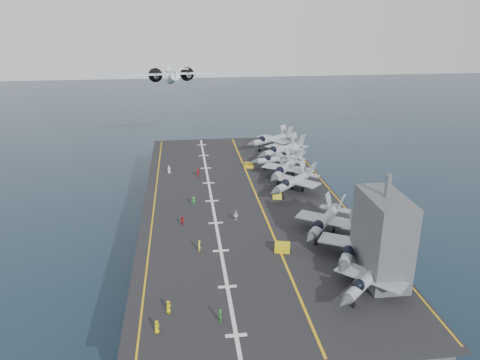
{
  "coord_description": "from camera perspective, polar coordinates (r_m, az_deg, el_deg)",
  "views": [
    {
      "loc": [
        -11.06,
        -83.54,
        45.32
      ],
      "look_at": [
        0.0,
        4.0,
        13.0
      ],
      "focal_mm": 35.0,
      "sensor_mm": 36.0,
      "label": 1
    }
  ],
  "objects": [
    {
      "name": "fighter_jet_4",
      "position": [
        94.24,
        6.59,
        -0.09
      ],
      "size": [
        17.48,
        17.5,
        5.15
      ],
      "primitive_type": null,
      "color": "gray",
      "rests_on": "flight_deck"
    },
    {
      "name": "crew_5",
      "position": [
        106.54,
        -8.65,
        1.26
      ],
      "size": [
        1.29,
        1.16,
        1.79
      ],
      "primitive_type": "imported",
      "color": "silver",
      "rests_on": "flight_deck"
    },
    {
      "name": "fighter_jet_0",
      "position": [
        63.71,
        15.4,
        -11.4
      ],
      "size": [
        16.27,
        16.12,
        4.77
      ],
      "primitive_type": null,
      "color": "gray",
      "rests_on": "flight_deck"
    },
    {
      "name": "crew_4",
      "position": [
        103.82,
        -5.14,
        0.92
      ],
      "size": [
        1.28,
        1.32,
        1.85
      ],
      "primitive_type": "imported",
      "color": "#B21919",
      "rests_on": "flight_deck"
    },
    {
      "name": "tow_cart_b",
      "position": [
        91.77,
        4.55,
        -1.95
      ],
      "size": [
        1.96,
        1.45,
        1.07
      ],
      "primitive_type": null,
      "color": "yellow",
      "rests_on": "flight_deck"
    },
    {
      "name": "crew_2",
      "position": [
        80.97,
        -7.06,
        -4.97
      ],
      "size": [
        1.11,
        1.15,
        1.6
      ],
      "primitive_type": "imported",
      "color": "#B21919",
      "rests_on": "flight_deck"
    },
    {
      "name": "fighter_jet_8",
      "position": [
        124.28,
        3.86,
        5.03
      ],
      "size": [
        18.47,
        16.85,
        5.34
      ],
      "primitive_type": null,
      "color": "#939AA3",
      "rests_on": "flight_deck"
    },
    {
      "name": "deck_edge_stbd",
      "position": [
        95.24,
        11.42,
        -1.8
      ],
      "size": [
        0.25,
        90.0,
        0.02
      ],
      "primitive_type": "cube",
      "color": "gold",
      "rests_on": "flight_deck"
    },
    {
      "name": "fighter_jet_2",
      "position": [
        77.79,
        10.29,
        -4.81
      ],
      "size": [
        16.57,
        17.77,
        5.14
      ],
      "primitive_type": null,
      "color": "#8E959F",
      "rests_on": "flight_deck"
    },
    {
      "name": "tow_cart_a",
      "position": [
        72.42,
        5.19,
        -8.18
      ],
      "size": [
        2.61,
        2.04,
        1.38
      ],
      "primitive_type": null,
      "color": "gold",
      "rests_on": "flight_deck"
    },
    {
      "name": "foul_line",
      "position": [
        91.62,
        2.18,
        -2.29
      ],
      "size": [
        0.35,
        90.0,
        0.02
      ],
      "primitive_type": "cube",
      "color": "gold",
      "rests_on": "flight_deck"
    },
    {
      "name": "fighter_jet_5",
      "position": [
        101.47,
        5.49,
        1.48
      ],
      "size": [
        16.66,
        18.38,
        5.31
      ],
      "primitive_type": null,
      "color": "gray",
      "rests_on": "flight_deck"
    },
    {
      "name": "landing_centerline",
      "position": [
        90.68,
        -3.45,
        -2.56
      ],
      "size": [
        0.5,
        90.0,
        0.02
      ],
      "primitive_type": "cube",
      "color": "silver",
      "rests_on": "flight_deck"
    },
    {
      "name": "crew_0",
      "position": [
        59.64,
        -8.72,
        -15.03
      ],
      "size": [
        1.09,
        1.18,
        1.64
      ],
      "primitive_type": "imported",
      "color": "#CDBE0B",
      "rests_on": "flight_deck"
    },
    {
      "name": "tow_cart_c",
      "position": [
        109.38,
        1.13,
        1.83
      ],
      "size": [
        2.27,
        1.74,
        1.22
      ],
      "primitive_type": null,
      "color": "gold",
      "rests_on": "flight_deck"
    },
    {
      "name": "crew_3",
      "position": [
        88.8,
        -5.69,
        -2.57
      ],
      "size": [
        1.19,
        1.06,
        1.66
      ],
      "primitive_type": "imported",
      "color": "#25813A",
      "rests_on": "flight_deck"
    },
    {
      "name": "crew_8",
      "position": [
        56.73,
        -10.11,
        -17.2
      ],
      "size": [
        1.09,
        1.18,
        1.64
      ],
      "primitive_type": "imported",
      "color": "#CDBE0B",
      "rests_on": "flight_deck"
    },
    {
      "name": "island_superstructure",
      "position": [
        65.56,
        17.06,
        -5.56
      ],
      "size": [
        5.0,
        10.0,
        15.0
      ],
      "primitive_type": null,
      "color": "#56595E",
      "rests_on": "flight_deck"
    },
    {
      "name": "deck_edge_port",
      "position": [
        90.73,
        -10.4,
        -2.86
      ],
      "size": [
        0.25,
        90.0,
        0.02
      ],
      "primitive_type": "cube",
      "color": "gold",
      "rests_on": "flight_deck"
    },
    {
      "name": "ground",
      "position": [
        95.68,
        0.3,
        -8.15
      ],
      "size": [
        500.0,
        500.0,
        0.0
      ],
      "primitive_type": "plane",
      "color": "#142135",
      "rests_on": "ground"
    },
    {
      "name": "hull",
      "position": [
        93.42,
        0.31,
        -5.45
      ],
      "size": [
        36.0,
        90.0,
        10.0
      ],
      "primitive_type": "cube",
      "color": "#56595E",
      "rests_on": "ground"
    },
    {
      "name": "crew_1",
      "position": [
        72.41,
        -5.0,
        -8.0
      ],
      "size": [
        1.08,
        1.26,
        1.77
      ],
      "primitive_type": "imported",
      "color": "yellow",
      "rests_on": "flight_deck"
    },
    {
      "name": "flight_deck",
      "position": [
        91.29,
        0.31,
        -2.51
      ],
      "size": [
        38.0,
        92.0,
        0.4
      ],
      "primitive_type": "cube",
      "color": "black",
      "rests_on": "hull"
    },
    {
      "name": "fighter_jet_1",
      "position": [
        71.06,
        13.51,
        -7.56
      ],
      "size": [
        16.04,
        17.83,
        5.16
      ],
      "primitive_type": null,
      "color": "gray",
      "rests_on": "flight_deck"
    },
    {
      "name": "fighter_jet_6",
      "position": [
        109.05,
        4.83,
        2.64
      ],
      "size": [
        14.85,
        11.46,
        4.61
      ],
      "primitive_type": null,
      "color": "#9199A0",
      "rests_on": "flight_deck"
    },
    {
      "name": "transport_plane",
      "position": [
        142.23,
        -8.23,
        12.14
      ],
      "size": [
        24.98,
        18.65,
        5.47
      ],
      "primitive_type": null,
      "color": "silver"
    },
    {
      "name": "crew_7",
      "position": [
        81.97,
        -0.51,
        -4.41
      ],
      "size": [
        1.2,
        1.28,
        1.78
      ],
      "primitive_type": "imported",
      "color": "white",
      "rests_on": "flight_deck"
    },
    {
      "name": "crew_6",
      "position": [
        57.51,
        -2.45,
        -16.21
      ],
      "size": [
        0.99,
        1.22,
        1.75
      ],
      "primitive_type": "imported",
      "color": "#248526",
      "rests_on": "flight_deck"
    },
    {
      "name": "fighter_jet_7",
      "position": [
        115.17,
        5.22,
        3.81
      ],
      "size": [
        18.95,
        17.81,
        5.48
      ],
      "primitive_type": null,
      "color": "gray",
      "rests_on": "flight_deck"
    }
  ]
}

